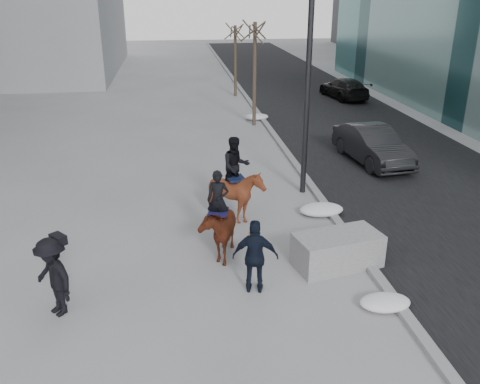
{
  "coord_description": "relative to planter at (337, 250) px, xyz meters",
  "views": [
    {
      "loc": [
        -1.62,
        -10.92,
        6.41
      ],
      "look_at": [
        0.0,
        1.2,
        1.5
      ],
      "focal_mm": 38.0,
      "sensor_mm": 36.0,
      "label": 1
    }
  ],
  "objects": [
    {
      "name": "road",
      "position": [
        4.77,
        10.27,
        -0.42
      ],
      "size": [
        8.0,
        90.0,
        0.01
      ],
      "primitive_type": "cube",
      "color": "black",
      "rests_on": "ground"
    },
    {
      "name": "mounted_right",
      "position": [
        -2.14,
        2.91,
        0.6
      ],
      "size": [
        1.58,
        1.71,
        2.53
      ],
      "color": "#4B200F",
      "rests_on": "ground"
    },
    {
      "name": "camera_crew",
      "position": [
        -6.47,
        -1.16,
        0.47
      ],
      "size": [
        1.24,
        1.28,
        1.75
      ],
      "color": "black",
      "rests_on": "ground"
    },
    {
      "name": "lamppost",
      "position": [
        0.37,
        4.92,
        4.57
      ],
      "size": [
        0.25,
        0.8,
        9.09
      ],
      "color": "black",
      "rests_on": "ground"
    },
    {
      "name": "car_near",
      "position": [
        3.84,
        7.63,
        0.29
      ],
      "size": [
        2.02,
        4.48,
        1.43
      ],
      "primitive_type": "imported",
      "rotation": [
        0.0,
        0.0,
        0.12
      ],
      "color": "black",
      "rests_on": "ground"
    },
    {
      "name": "snow_piles",
      "position": [
        0.47,
        5.96,
        -0.26
      ],
      "size": [
        1.34,
        17.79,
        0.34
      ],
      "color": "silver",
      "rests_on": "ground"
    },
    {
      "name": "tree_near",
      "position": [
        0.17,
        14.07,
        2.33
      ],
      "size": [
        1.2,
        1.2,
        5.51
      ],
      "primitive_type": null,
      "color": "#33261E",
      "rests_on": "ground"
    },
    {
      "name": "tree_far",
      "position": [
        0.17,
        21.64,
        1.98
      ],
      "size": [
        1.2,
        1.2,
        4.8
      ],
      "primitive_type": null,
      "color": "#372A20",
      "rests_on": "ground"
    },
    {
      "name": "car_far",
      "position": [
        6.8,
        20.01,
        0.21
      ],
      "size": [
        2.34,
        4.53,
        1.25
      ],
      "primitive_type": "imported",
      "rotation": [
        0.0,
        0.0,
        3.28
      ],
      "color": "black",
      "rests_on": "ground"
    },
    {
      "name": "ground",
      "position": [
        -2.23,
        0.27,
        -0.42
      ],
      "size": [
        120.0,
        120.0,
        0.0
      ],
      "primitive_type": "plane",
      "color": "gray",
      "rests_on": "ground"
    },
    {
      "name": "feeder",
      "position": [
        -2.19,
        -0.86,
        0.46
      ],
      "size": [
        1.09,
        0.95,
        1.75
      ],
      "color": "black",
      "rests_on": "ground"
    },
    {
      "name": "curb",
      "position": [
        0.77,
        10.27,
        -0.36
      ],
      "size": [
        0.25,
        90.0,
        0.12
      ],
      "primitive_type": "cube",
      "color": "gray",
      "rests_on": "ground"
    },
    {
      "name": "planter",
      "position": [
        0.0,
        0.0,
        0.0
      ],
      "size": [
        2.28,
        1.48,
        0.84
      ],
      "primitive_type": "cube",
      "rotation": [
        0.0,
        0.0,
        0.22
      ],
      "color": "#959598",
      "rests_on": "ground"
    },
    {
      "name": "mounted_left",
      "position": [
        -2.84,
        0.95,
        0.41
      ],
      "size": [
        1.18,
        1.87,
        2.23
      ],
      "color": "#511B10",
      "rests_on": "ground"
    }
  ]
}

